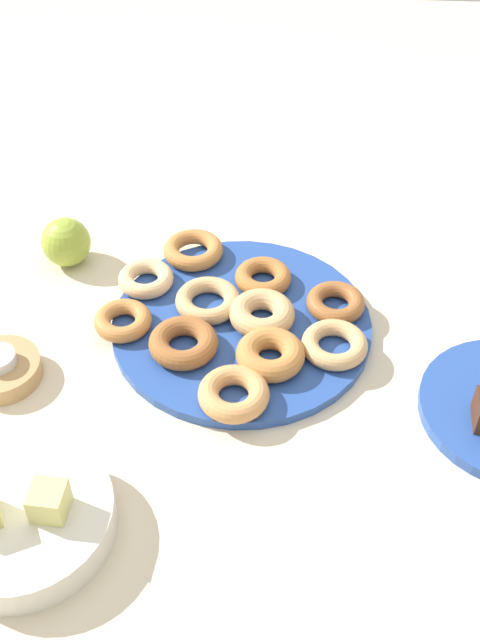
{
  "coord_description": "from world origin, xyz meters",
  "views": [
    {
      "loc": [
        -0.05,
        0.73,
        0.72
      ],
      "look_at": [
        0.0,
        0.03,
        0.04
      ],
      "focal_mm": 42.24,
      "sensor_mm": 36.0,
      "label": 1
    }
  ],
  "objects": [
    {
      "name": "fruit_bowl",
      "position": [
        0.21,
        0.32,
        0.02
      ],
      "size": [
        0.19,
        0.19,
        0.04
      ],
      "primitive_type": "cylinder",
      "color": "silver",
      "rests_on": "ground_plane"
    },
    {
      "name": "donut_3",
      "position": [
        -0.03,
        -0.08,
        0.03
      ],
      "size": [
        0.08,
        0.08,
        0.02
      ],
      "primitive_type": "torus",
      "rotation": [
        0.0,
        0.0,
        4.69
      ],
      "color": "#AD6B33",
      "rests_on": "donut_plate"
    },
    {
      "name": "donut_1",
      "position": [
        0.08,
        -0.13,
        0.03
      ],
      "size": [
        0.11,
        0.11,
        0.02
      ],
      "primitive_type": "torus",
      "rotation": [
        0.0,
        0.0,
        5.07
      ],
      "color": "#BC7A3D",
      "rests_on": "donut_plate"
    },
    {
      "name": "donut_6",
      "position": [
        0.14,
        -0.07,
        0.03
      ],
      "size": [
        0.1,
        0.1,
        0.02
      ],
      "primitive_type": "torus",
      "rotation": [
        0.0,
        0.0,
        1.94
      ],
      "color": "#EABC84",
      "rests_on": "donut_plate"
    },
    {
      "name": "apple",
      "position": [
        0.27,
        -0.13,
        0.04
      ],
      "size": [
        0.07,
        0.07,
        0.07
      ],
      "primitive_type": "sphere",
      "color": "#93AD38",
      "rests_on": "ground_plane"
    },
    {
      "name": "melon_chunk_left",
      "position": [
        0.17,
        0.32,
        0.06
      ],
      "size": [
        0.04,
        0.04,
        0.04
      ],
      "primitive_type": "cube",
      "rotation": [
        0.0,
        0.0,
        -0.06
      ],
      "color": "#DBD67A",
      "rests_on": "fruit_bowl"
    },
    {
      "name": "donut_2",
      "position": [
        0.07,
        0.06,
        0.03
      ],
      "size": [
        0.11,
        0.11,
        0.03
      ],
      "primitive_type": "torus",
      "rotation": [
        0.0,
        0.0,
        6.07
      ],
      "color": "#995B2D",
      "rests_on": "donut_plate"
    },
    {
      "name": "donut_9",
      "position": [
        0.16,
        0.02,
        0.03
      ],
      "size": [
        0.11,
        0.11,
        0.02
      ],
      "primitive_type": "torus",
      "rotation": [
        0.0,
        0.0,
        5.77
      ],
      "color": "#BC7A3D",
      "rests_on": "donut_plate"
    },
    {
      "name": "donut_4",
      "position": [
        -0.12,
        0.05,
        0.03
      ],
      "size": [
        0.11,
        0.11,
        0.02
      ],
      "primitive_type": "torus",
      "rotation": [
        0.0,
        0.0,
        2.0
      ],
      "color": "tan",
      "rests_on": "donut_plate"
    },
    {
      "name": "donut_7",
      "position": [
        0.05,
        -0.03,
        0.03
      ],
      "size": [
        0.11,
        0.11,
        0.02
      ],
      "primitive_type": "torus",
      "rotation": [
        0.0,
        0.0,
        3.41
      ],
      "color": "tan",
      "rests_on": "donut_plate"
    },
    {
      "name": "donut_plate",
      "position": [
        0.0,
        0.0,
        0.01
      ],
      "size": [
        0.35,
        0.35,
        0.01
      ],
      "primitive_type": "cylinder",
      "color": "#284C9E",
      "rests_on": "ground_plane"
    },
    {
      "name": "donut_8",
      "position": [
        0.0,
        0.14,
        0.03
      ],
      "size": [
        0.1,
        0.1,
        0.03
      ],
      "primitive_type": "torus",
      "rotation": [
        0.0,
        0.0,
        0.2
      ],
      "color": "tan",
      "rests_on": "donut_plate"
    },
    {
      "name": "candle_holder",
      "position": [
        0.3,
        0.11,
        0.01
      ],
      "size": [
        0.1,
        0.1,
        0.03
      ],
      "primitive_type": "cylinder",
      "color": "tan",
      "rests_on": "ground_plane"
    },
    {
      "name": "donut_10",
      "position": [
        -0.03,
        0.0,
        0.03
      ],
      "size": [
        0.13,
        0.13,
        0.03
      ],
      "primitive_type": "torus",
      "rotation": [
        0.0,
        0.0,
        3.92
      ],
      "color": "tan",
      "rests_on": "donut_plate"
    },
    {
      "name": "donut_0",
      "position": [
        -0.04,
        0.07,
        0.03
      ],
      "size": [
        0.12,
        0.12,
        0.03
      ],
      "primitive_type": "torus",
      "rotation": [
        0.0,
        0.0,
        0.42
      ],
      "color": "#BC7A3D",
      "rests_on": "donut_plate"
    },
    {
      "name": "ground_plane",
      "position": [
        0.0,
        0.0,
        0.0
      ],
      "size": [
        2.4,
        2.4,
        0.0
      ],
      "primitive_type": "plane",
      "color": "beige"
    },
    {
      "name": "donut_5",
      "position": [
        -0.13,
        -0.03,
        0.03
      ],
      "size": [
        0.11,
        0.11,
        0.02
      ],
      "primitive_type": "torus",
      "rotation": [
        0.0,
        0.0,
        0.69
      ],
      "color": "#995B2D",
      "rests_on": "donut_plate"
    }
  ]
}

